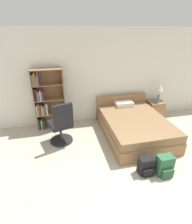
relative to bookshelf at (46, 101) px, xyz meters
name	(u,v)px	position (x,y,z in m)	size (l,w,h in m)	color
ground_plane	(154,212)	(1.60, -3.00, -0.81)	(14.00, 14.00, 0.00)	#BCB29E
wall_back	(102,77)	(1.60, 0.23, 0.49)	(9.00, 0.06, 2.60)	silver
bookshelf	(46,101)	(0.00, 0.00, 0.00)	(0.79, 0.27, 1.64)	olive
bed	(133,125)	(2.17, -0.87, -0.55)	(1.51, 2.07, 0.76)	olive
office_chair	(61,125)	(0.34, -0.87, -0.32)	(0.61, 0.67, 1.09)	#232326
nightstand	(155,109)	(3.25, -0.07, -0.55)	(0.45, 0.43, 0.51)	olive
table_lamp	(160,88)	(3.31, -0.07, 0.13)	(0.23, 0.23, 0.54)	#B2B2B7
water_bottle	(158,99)	(3.24, -0.17, -0.18)	(0.07, 0.07, 0.26)	teal
backpack_green	(165,166)	(2.17, -2.33, -0.61)	(0.30, 0.26, 0.41)	#2D603D
backpack_black	(146,166)	(1.85, -2.23, -0.64)	(0.30, 0.23, 0.35)	black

